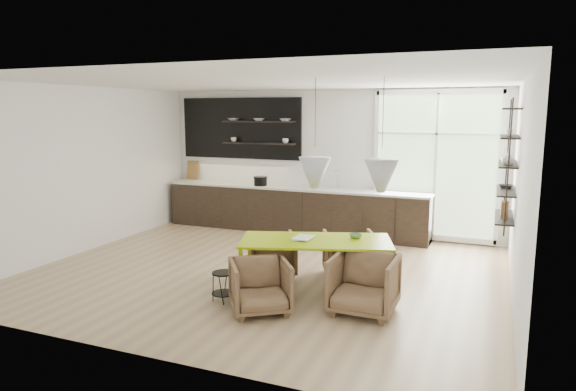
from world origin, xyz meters
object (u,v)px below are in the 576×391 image
object	(u,v)px
wire_stool	(223,283)
armchair_back_left	(272,254)
dining_table	(316,243)
armchair_back_right	(350,255)
armchair_front_left	(260,286)
armchair_front_right	(364,284)

from	to	relation	value
wire_stool	armchair_back_left	bearing A→B (deg)	83.66
dining_table	armchair_back_right	world-z (taller)	dining_table
armchair_back_right	wire_stool	xyz separation A→B (m)	(-1.26, -1.58, -0.09)
armchair_front_left	armchair_front_right	bearing A→B (deg)	-14.10
dining_table	armchair_front_right	world-z (taller)	dining_table
armchair_back_right	armchair_front_right	world-z (taller)	armchair_front_right
armchair_front_left	wire_stool	distance (m)	0.62
dining_table	armchair_back_right	xyz separation A→B (m)	(0.26, 0.79, -0.34)
dining_table	armchair_back_left	xyz separation A→B (m)	(-0.86, 0.46, -0.37)
armchair_back_right	armchair_front_left	world-z (taller)	armchair_back_right
armchair_front_right	wire_stool	size ratio (longest dim) A/B	2.02
dining_table	wire_stool	bearing A→B (deg)	-160.18
dining_table	armchair_front_right	xyz separation A→B (m)	(0.79, -0.46, -0.33)
armchair_front_right	dining_table	bearing A→B (deg)	150.24
dining_table	wire_stool	distance (m)	1.35
dining_table	armchair_front_left	bearing A→B (deg)	-131.87
armchair_back_left	armchair_back_right	distance (m)	1.17
armchair_front_left	armchair_front_right	size ratio (longest dim) A/B	0.91
armchair_front_left	armchair_back_left	bearing A→B (deg)	73.06
armchair_front_left	wire_stool	bearing A→B (deg)	131.66
armchair_back_left	wire_stool	size ratio (longest dim) A/B	1.80
armchair_front_left	armchair_front_right	world-z (taller)	armchair_front_right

